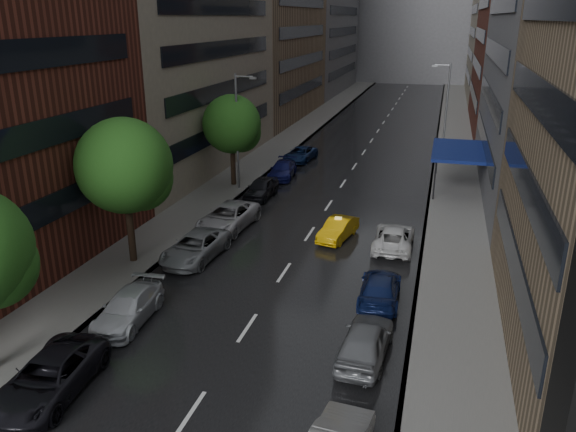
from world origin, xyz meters
name	(u,v)px	position (x,y,z in m)	size (l,w,h in m)	color
road	(369,144)	(0.00, 50.00, 0.01)	(14.00, 140.00, 0.01)	black
sidewalk_left	(290,139)	(-9.00, 50.00, 0.07)	(4.00, 140.00, 0.15)	gray
sidewalk_right	(454,149)	(9.00, 50.00, 0.07)	(4.00, 140.00, 0.15)	gray
building_far	(417,3)	(0.00, 118.00, 16.00)	(40.00, 14.00, 32.00)	slate
tree_mid	(124,166)	(-8.60, 15.01, 5.64)	(5.17, 5.17, 8.25)	#382619
tree_far	(232,124)	(-8.60, 30.97, 5.10)	(4.69, 4.69, 7.47)	#382619
taxi	(338,229)	(1.89, 21.68, 0.65)	(1.37, 3.94, 1.30)	#E9AC0C
parked_cars_left	(225,221)	(-5.40, 20.97, 0.73)	(3.07, 42.32, 1.59)	black
parked_cars_right	(376,302)	(5.40, 12.61, 0.72)	(2.34, 23.10, 1.57)	white
street_lamp_left	(238,130)	(-7.72, 30.00, 4.89)	(1.74, 0.22, 9.00)	gray
street_lamp_right	(445,109)	(7.72, 45.00, 4.89)	(1.74, 0.22, 9.00)	gray
awning	(458,151)	(8.98, 35.00, 3.13)	(4.00, 8.00, 3.12)	navy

